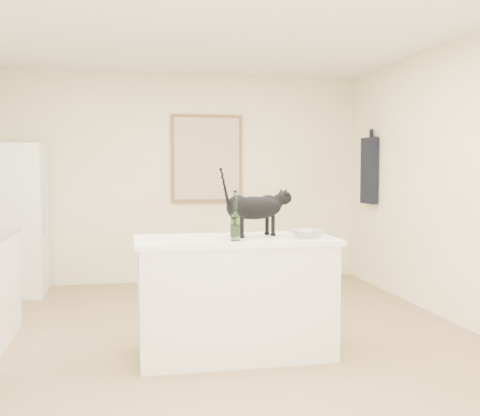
% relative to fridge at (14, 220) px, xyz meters
% --- Properties ---
extents(floor, '(5.50, 5.50, 0.00)m').
position_rel_fridge_xyz_m(floor, '(1.95, -2.35, -0.85)').
color(floor, '#997C51').
rests_on(floor, ground).
extents(ceiling, '(5.50, 5.50, 0.00)m').
position_rel_fridge_xyz_m(ceiling, '(1.95, -2.35, 1.75)').
color(ceiling, white).
rests_on(ceiling, ground).
extents(wall_back, '(4.50, 0.00, 4.50)m').
position_rel_fridge_xyz_m(wall_back, '(1.95, 0.40, 0.45)').
color(wall_back, '#FCF2C3').
rests_on(wall_back, ground).
extents(wall_front, '(4.50, 0.00, 4.50)m').
position_rel_fridge_xyz_m(wall_front, '(1.95, -5.10, 0.45)').
color(wall_front, '#FCF2C3').
rests_on(wall_front, ground).
extents(wall_right, '(0.00, 5.50, 5.50)m').
position_rel_fridge_xyz_m(wall_right, '(4.20, -2.35, 0.45)').
color(wall_right, '#FCF2C3').
rests_on(wall_right, ground).
extents(island_base, '(1.44, 0.67, 0.86)m').
position_rel_fridge_xyz_m(island_base, '(2.05, -2.55, -0.42)').
color(island_base, white).
rests_on(island_base, floor).
extents(island_top, '(1.50, 0.70, 0.04)m').
position_rel_fridge_xyz_m(island_top, '(2.05, -2.55, 0.03)').
color(island_top, white).
rests_on(island_top, island_base).
extents(fridge, '(0.68, 0.68, 1.70)m').
position_rel_fridge_xyz_m(fridge, '(0.00, 0.00, 0.00)').
color(fridge, white).
rests_on(fridge, floor).
extents(artwork_frame, '(0.90, 0.03, 1.10)m').
position_rel_fridge_xyz_m(artwork_frame, '(2.25, 0.37, 0.70)').
color(artwork_frame, brown).
rests_on(artwork_frame, wall_back).
extents(artwork_canvas, '(0.82, 0.00, 1.02)m').
position_rel_fridge_xyz_m(artwork_canvas, '(2.25, 0.35, 0.70)').
color(artwork_canvas, beige).
rests_on(artwork_canvas, wall_back).
extents(hanging_garment, '(0.08, 0.34, 0.80)m').
position_rel_fridge_xyz_m(hanging_garment, '(4.14, -0.30, 0.55)').
color(hanging_garment, black).
rests_on(hanging_garment, wall_right).
extents(black_cat, '(0.59, 0.35, 0.39)m').
position_rel_fridge_xyz_m(black_cat, '(2.21, -2.51, 0.25)').
color(black_cat, black).
rests_on(black_cat, island_top).
extents(wine_bottle, '(0.09, 0.09, 0.32)m').
position_rel_fridge_xyz_m(wine_bottle, '(2.02, -2.74, 0.21)').
color(wine_bottle, '#295B24').
rests_on(wine_bottle, island_top).
extents(glass_bowl, '(0.30, 0.30, 0.06)m').
position_rel_fridge_xyz_m(glass_bowl, '(2.58, -2.68, 0.08)').
color(glass_bowl, white).
rests_on(glass_bowl, island_top).
extents(fridge_paper, '(0.02, 0.13, 0.16)m').
position_rel_fridge_xyz_m(fridge_paper, '(0.34, 0.09, 0.39)').
color(fridge_paper, white).
rests_on(fridge_paper, fridge).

